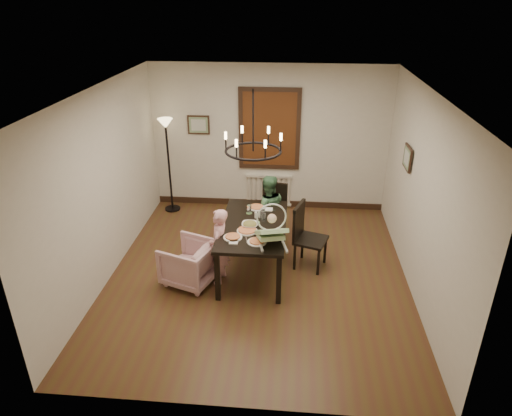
# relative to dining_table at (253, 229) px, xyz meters

# --- Properties ---
(room_shell) EXTENTS (4.51, 5.00, 2.81)m
(room_shell) POSITION_rel_dining_table_xyz_m (0.09, 0.24, 0.68)
(room_shell) COLOR #4F2D1B
(room_shell) RESTS_ON ground
(dining_table) EXTENTS (0.97, 1.73, 0.81)m
(dining_table) POSITION_rel_dining_table_xyz_m (0.00, 0.00, 0.00)
(dining_table) COLOR black
(dining_table) RESTS_ON room_shell
(chair_far) EXTENTS (0.52, 0.52, 1.00)m
(chair_far) POSITION_rel_dining_table_xyz_m (0.22, 1.02, -0.23)
(chair_far) COLOR black
(chair_far) RESTS_ON room_shell
(chair_right) EXTENTS (0.59, 0.59, 1.05)m
(chair_right) POSITION_rel_dining_table_xyz_m (0.88, 0.19, -0.20)
(chair_right) COLOR black
(chair_right) RESTS_ON room_shell
(armchair) EXTENTS (0.91, 0.90, 0.65)m
(armchair) POSITION_rel_dining_table_xyz_m (-0.92, -0.40, -0.40)
(armchair) COLOR beige
(armchair) RESTS_ON room_shell
(elderly_woman) EXTENTS (0.26, 0.37, 0.98)m
(elderly_woman) POSITION_rel_dining_table_xyz_m (-0.47, -0.33, -0.24)
(elderly_woman) COLOR pink
(elderly_woman) RESTS_ON room_shell
(seated_man) EXTENTS (0.58, 0.50, 1.04)m
(seated_man) POSITION_rel_dining_table_xyz_m (0.16, 0.84, -0.20)
(seated_man) COLOR #45744D
(seated_man) RESTS_ON room_shell
(baby_bouncer) EXTENTS (0.57, 0.69, 0.40)m
(baby_bouncer) POSITION_rel_dining_table_xyz_m (0.29, -0.54, 0.28)
(baby_bouncer) COLOR #B2DE99
(baby_bouncer) RESTS_ON dining_table
(salad_bowl) EXTENTS (0.29, 0.29, 0.07)m
(salad_bowl) POSITION_rel_dining_table_xyz_m (-0.04, -0.10, 0.12)
(salad_bowl) COLOR white
(salad_bowl) RESTS_ON dining_table
(pizza_platter) EXTENTS (0.30, 0.30, 0.04)m
(pizza_platter) POSITION_rel_dining_table_xyz_m (-0.07, -0.25, 0.11)
(pizza_platter) COLOR tan
(pizza_platter) RESTS_ON dining_table
(drinking_glass) EXTENTS (0.07, 0.07, 0.14)m
(drinking_glass) POSITION_rel_dining_table_xyz_m (0.14, 0.11, 0.16)
(drinking_glass) COLOR silver
(drinking_glass) RESTS_ON dining_table
(window_blinds) EXTENTS (1.00, 0.03, 1.40)m
(window_blinds) POSITION_rel_dining_table_xyz_m (0.09, 2.34, 0.88)
(window_blinds) COLOR #5D3112
(window_blinds) RESTS_ON room_shell
(radiator) EXTENTS (0.92, 0.12, 0.62)m
(radiator) POSITION_rel_dining_table_xyz_m (0.09, 2.36, -0.37)
(radiator) COLOR silver
(radiator) RESTS_ON room_shell
(picture_back) EXTENTS (0.42, 0.03, 0.36)m
(picture_back) POSITION_rel_dining_table_xyz_m (-1.26, 2.35, 0.93)
(picture_back) COLOR black
(picture_back) RESTS_ON room_shell
(picture_right) EXTENTS (0.03, 0.42, 0.36)m
(picture_right) POSITION_rel_dining_table_xyz_m (2.30, 0.78, 0.93)
(picture_right) COLOR black
(picture_right) RESTS_ON room_shell
(floor_lamp) EXTENTS (0.30, 0.30, 1.80)m
(floor_lamp) POSITION_rel_dining_table_xyz_m (-1.81, 2.03, 0.18)
(floor_lamp) COLOR black
(floor_lamp) RESTS_ON room_shell
(chandelier) EXTENTS (0.80, 0.80, 0.04)m
(chandelier) POSITION_rel_dining_table_xyz_m (0.00, -0.00, 1.23)
(chandelier) COLOR black
(chandelier) RESTS_ON room_shell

